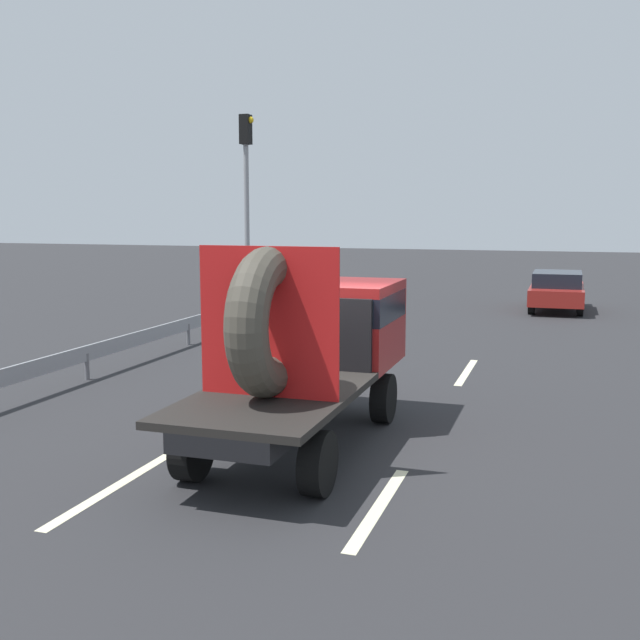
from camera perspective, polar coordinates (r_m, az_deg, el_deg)
name	(u,v)px	position (r m, az deg, el deg)	size (l,w,h in m)	color
ground_plane	(316,441)	(11.46, -0.30, -9.13)	(120.00, 120.00, 0.00)	#28282B
flatbed_truck	(314,339)	(11.43, -0.44, -1.44)	(2.02, 5.40, 2.98)	black
distant_sedan	(557,290)	(27.64, 17.50, 2.21)	(1.79, 4.17, 1.36)	black
traffic_light	(247,189)	(23.97, -5.58, 9.83)	(0.42, 0.36, 6.40)	gray
guardrail	(143,338)	(17.90, -13.25, -1.31)	(0.10, 17.40, 0.71)	gray
lane_dash_left_near	(117,485)	(10.01, -15.09, -12.00)	(2.94, 0.16, 0.01)	beige
lane_dash_left_far	(317,365)	(16.94, -0.23, -3.44)	(2.54, 0.16, 0.01)	beige
lane_dash_right_near	(379,507)	(9.06, 4.50, -13.90)	(2.61, 0.16, 0.01)	beige
lane_dash_right_far	(467,372)	(16.54, 11.04, -3.88)	(2.77, 0.16, 0.01)	beige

